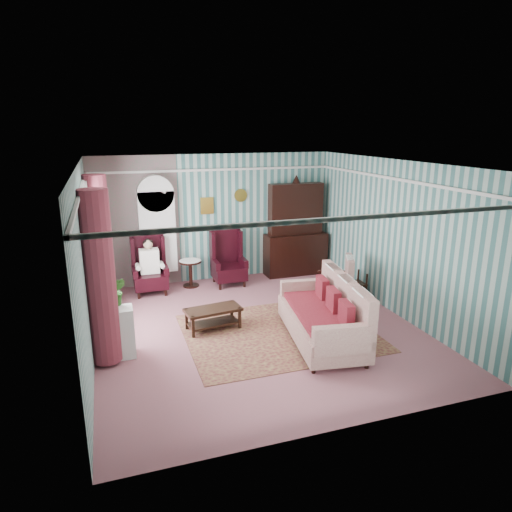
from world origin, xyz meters
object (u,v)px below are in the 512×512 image
object	(u,v)px
wingback_right	(229,258)
coffee_table	(213,319)
bookcase	(158,238)
floral_armchair	(334,279)
nest_table	(354,284)
seated_woman	(150,267)
sofa	(322,310)
dresser_hutch	(296,226)
wingback_left	(150,265)
round_side_table	(191,274)
plant_stand	(116,333)

from	to	relation	value
wingback_right	coffee_table	size ratio (longest dim) A/B	1.27
bookcase	floral_armchair	world-z (taller)	bookcase
bookcase	nest_table	world-z (taller)	bookcase
seated_woman	nest_table	bearing A→B (deg)	-20.85
nest_table	sofa	size ratio (longest dim) A/B	0.24
dresser_hutch	wingback_left	world-z (taller)	dresser_hutch
wingback_right	sofa	distance (m)	3.34
dresser_hutch	seated_woman	bearing A→B (deg)	-175.59
wingback_left	wingback_right	bearing A→B (deg)	0.00
round_side_table	dresser_hutch	bearing A→B (deg)	2.64
nest_table	floral_armchair	xyz separation A→B (m)	(-0.57, -0.17, 0.23)
bookcase	wingback_right	distance (m)	1.63
wingback_right	floral_armchair	distance (m)	2.46
floral_armchair	sofa	bearing A→B (deg)	170.58
wingback_right	floral_armchair	world-z (taller)	wingback_right
plant_stand	dresser_hutch	bearing A→B (deg)	35.08
wingback_left	nest_table	xyz separation A→B (m)	(4.07, -1.55, -0.35)
nest_table	coffee_table	distance (m)	3.29
sofa	round_side_table	bearing A→B (deg)	33.10
bookcase	floral_armchair	bearing A→B (deg)	-33.04
wingback_left	nest_table	world-z (taller)	wingback_left
bookcase	floral_armchair	size ratio (longest dim) A/B	2.24
coffee_table	wingback_left	bearing A→B (deg)	110.92
dresser_hutch	floral_armchair	size ratio (longest dim) A/B	2.36
sofa	coffee_table	world-z (taller)	sofa
wingback_right	sofa	xyz separation A→B (m)	(0.70, -3.27, -0.06)
nest_table	coffee_table	xyz separation A→B (m)	(-3.22, -0.69, -0.07)
wingback_left	floral_armchair	world-z (taller)	wingback_left
wingback_left	round_side_table	distance (m)	0.97
round_side_table	seated_woman	bearing A→B (deg)	-170.54
wingback_left	sofa	size ratio (longest dim) A/B	0.57
wingback_right	sofa	world-z (taller)	wingback_right
dresser_hutch	seated_woman	world-z (taller)	dresser_hutch
wingback_left	wingback_right	xyz separation A→B (m)	(1.75, 0.00, 0.00)
nest_table	sofa	world-z (taller)	sofa
coffee_table	plant_stand	bearing A→B (deg)	-162.71
bookcase	round_side_table	distance (m)	1.07
dresser_hutch	seated_woman	size ratio (longest dim) A/B	2.00
dresser_hutch	coffee_table	size ratio (longest dim) A/B	2.40
round_side_table	sofa	distance (m)	3.76
bookcase	nest_table	size ratio (longest dim) A/B	4.15
plant_stand	sofa	distance (m)	3.30
round_side_table	sofa	xyz separation A→B (m)	(1.55, -3.42, 0.26)
dresser_hutch	plant_stand	world-z (taller)	dresser_hutch
wingback_left	sofa	world-z (taller)	wingback_left
seated_woman	floral_armchair	size ratio (longest dim) A/B	1.18
bookcase	sofa	bearing A→B (deg)	-58.94
wingback_right	coffee_table	xyz separation A→B (m)	(-0.90, -2.24, -0.43)
bookcase	seated_woman	xyz separation A→B (m)	(-0.25, -0.39, -0.53)
dresser_hutch	coffee_table	world-z (taller)	dresser_hutch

